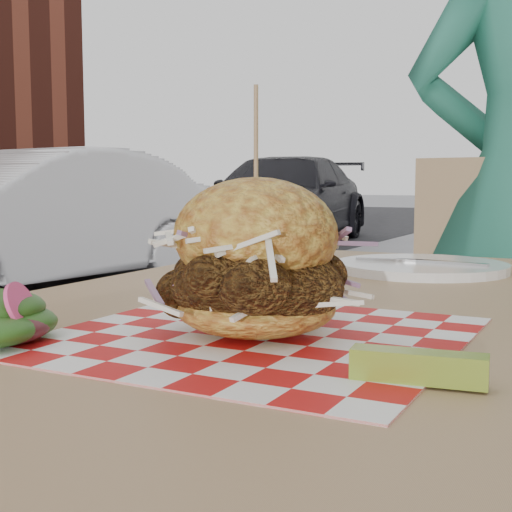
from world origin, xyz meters
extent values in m
imported|color=silver|center=(-3.60, 3.81, 0.57)|extent=(1.67, 3.61, 1.15)
imported|color=black|center=(-3.60, 8.56, 0.61)|extent=(2.27, 4.41, 1.23)
cube|color=tan|center=(0.35, 0.34, 0.73)|extent=(0.80, 1.20, 0.04)
cylinder|color=#333338|center=(0.01, 0.88, 0.35)|extent=(0.05, 0.05, 0.71)
cube|color=tan|center=(0.35, 1.22, 0.45)|extent=(0.48, 0.48, 0.04)
cube|color=tan|center=(0.38, 1.42, 0.70)|extent=(0.42, 0.11, 0.50)
cylinder|color=#333338|center=(0.14, 1.07, 0.21)|extent=(0.03, 0.03, 0.43)
cylinder|color=#333338|center=(0.20, 1.43, 0.21)|extent=(0.03, 0.03, 0.43)
cube|color=red|center=(0.34, 0.15, 0.75)|extent=(0.36, 0.36, 0.00)
ellipsoid|color=gold|center=(0.34, 0.15, 0.78)|extent=(0.15, 0.15, 0.05)
ellipsoid|color=brown|center=(0.34, 0.15, 0.80)|extent=(0.16, 0.15, 0.08)
ellipsoid|color=gold|center=(0.34, 0.15, 0.84)|extent=(0.15, 0.15, 0.11)
cylinder|color=tan|center=(0.34, 0.15, 0.92)|extent=(0.00, 0.00, 0.11)
cube|color=#92A830|center=(0.51, 0.06, 0.76)|extent=(0.10, 0.03, 0.02)
ellipsoid|color=#3F1419|center=(0.18, 0.00, 0.76)|extent=(0.08, 0.08, 0.03)
ellipsoid|color=#224F16|center=(0.17, 0.03, 0.76)|extent=(0.08, 0.08, 0.03)
ellipsoid|color=#224F16|center=(0.14, 0.03, 0.76)|extent=(0.08, 0.08, 0.03)
cylinder|color=#FC468C|center=(0.17, 0.02, 0.79)|extent=(0.05, 0.05, 0.04)
cylinder|color=white|center=(0.35, 0.69, 0.76)|extent=(0.27, 0.27, 0.01)
cube|color=silver|center=(0.32, 0.69, 0.77)|extent=(0.15, 0.03, 0.00)
cube|color=silver|center=(0.38, 0.69, 0.77)|extent=(0.15, 0.03, 0.00)
camera|label=1|loc=(0.63, -0.43, 0.89)|focal=50.00mm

